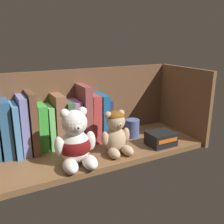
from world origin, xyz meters
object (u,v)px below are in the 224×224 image
Objects in this scene: book_5 at (41,126)px; book_6 at (49,126)px; book_13 at (105,117)px; book_9 at (75,121)px; book_12 at (99,115)px; book_8 at (67,122)px; book_2 at (15,128)px; teddy_bear_smaller at (116,133)px; book_1 at (5,128)px; teddy_bear_larger at (75,143)px; pillar_candle at (132,128)px; book_10 at (83,113)px; book_7 at (58,120)px; book_11 at (91,116)px; book_3 at (23,124)px; small_product_box at (161,139)px.

book_6 is at bearing 0.00° from book_5.
book_6 reaches higher than book_13.
book_13 is at bearing 0.00° from book_9.
book_8 is at bearing 180.00° from book_12.
book_2 is 1.20× the size of teddy_bear_smaller.
book_1 reaches higher than book_5.
teddy_bear_larger is 29.96cm from pillar_candle.
pillar_candle is at bearing -7.94° from book_2.
book_10 reaches higher than pillar_candle.
book_7 is at bearing 168.01° from pillar_candle.
book_11 is (6.69, 0.00, 0.89)cm from book_9.
teddy_bear_smaller is at bearing -35.15° from book_5.
book_3 is at bearing 180.00° from book_11.
book_2 reaches higher than book_8.
book_1 reaches higher than book_6.
teddy_bear_smaller is (18.91, -15.39, -0.76)cm from book_6.
book_1 is 2.69× the size of pillar_candle.
book_9 is at bearing 0.00° from book_2.
book_8 reaches higher than book_9.
book_3 is 21.44cm from teddy_bear_larger.
book_10 is (3.22, 0.00, 2.79)cm from book_9.
book_7 reaches higher than pillar_candle.
book_1 and book_7 have the same top height.
small_product_box is at bearing -24.23° from book_5.
book_8 reaches higher than teddy_bear_smaller.
book_7 is (6.11, 0.00, 1.43)cm from book_5.
book_11 is 21.17cm from teddy_bear_larger.
book_6 is (11.59, 0.00, -1.14)cm from book_2.
book_2 is 1.16× the size of book_13.
book_3 is (5.62, 0.00, 0.37)cm from book_1.
teddy_bear_larger is at bearing -47.85° from book_2.
teddy_bear_smaller is at bearing -24.67° from book_1.
book_12 is (28.65, 0.00, -1.05)cm from book_3.
small_product_box is (23.71, -17.76, -8.45)cm from book_10.
book_1 is at bearing 180.00° from book_11.
teddy_bear_larger is at bearing -87.93° from book_7.
book_3 reaches higher than book_7.
book_9 reaches higher than pillar_candle.
book_5 and book_9 have the same top height.
book_12 is at bearing 0.00° from book_8.
book_11 is at bearing 0.00° from book_6.
book_2 is 43.77cm from pillar_candle.
book_5 is 0.90× the size of book_11.
pillar_candle is at bearing -8.45° from book_3.
book_9 is at bearing 180.00° from book_11.
book_2 is 0.89× the size of book_3.
book_11 is at bearing 0.00° from book_9.
teddy_bear_smaller is (30.50, -15.39, -1.90)cm from book_2.
book_5 is 1.04× the size of book_6.
book_1 is at bearing 180.00° from book_12.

